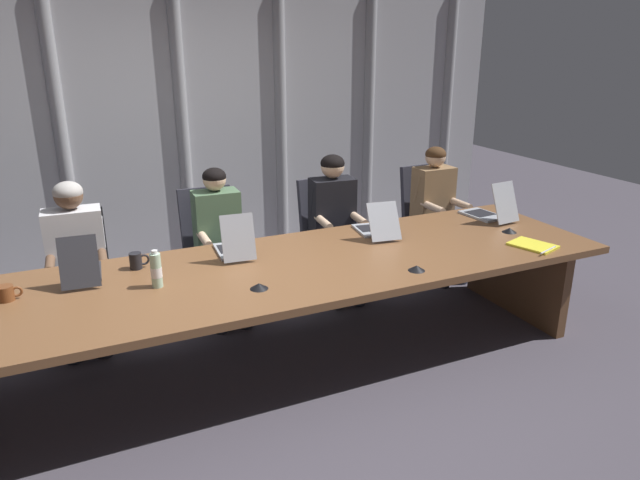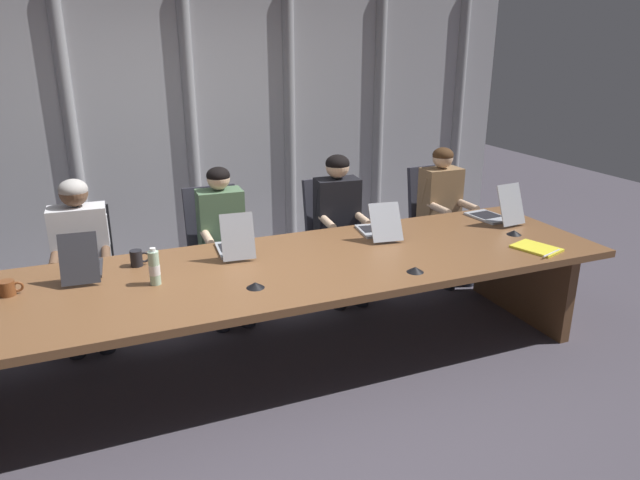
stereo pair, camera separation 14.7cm
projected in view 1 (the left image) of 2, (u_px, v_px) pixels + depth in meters
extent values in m
plane|color=#47424C|center=(261.00, 369.00, 3.91)|extent=(14.14, 14.14, 0.00)
cube|color=brown|center=(257.00, 274.00, 3.68)|extent=(4.86, 1.23, 0.05)
cube|color=black|center=(258.00, 284.00, 3.71)|extent=(4.13, 0.10, 0.06)
cube|color=brown|center=(516.00, 272.00, 4.66)|extent=(0.08, 1.05, 0.67)
cube|color=#B2B2B7|center=(175.00, 128.00, 5.50)|extent=(7.07, 0.10, 2.64)
cylinder|color=gray|center=(61.00, 136.00, 5.05)|extent=(0.12, 0.12, 2.58)
cylinder|color=gray|center=(182.00, 128.00, 5.47)|extent=(0.12, 0.12, 2.58)
cylinder|color=gray|center=(281.00, 123.00, 5.87)|extent=(0.12, 0.12, 2.58)
cylinder|color=gray|center=(368.00, 117.00, 6.27)|extent=(0.12, 0.12, 2.58)
cylinder|color=gray|center=(446.00, 113.00, 6.67)|extent=(0.12, 0.12, 2.58)
cube|color=#2D2D33|center=(83.00, 273.00, 3.62)|extent=(0.24, 0.34, 0.02)
cube|color=black|center=(83.00, 270.00, 3.64)|extent=(0.20, 0.19, 0.00)
cube|color=#2D2D33|center=(79.00, 262.00, 3.37)|extent=(0.23, 0.14, 0.29)
cube|color=black|center=(79.00, 261.00, 3.38)|extent=(0.20, 0.12, 0.26)
cube|color=#A8ADB7|center=(233.00, 250.00, 4.01)|extent=(0.24, 0.34, 0.02)
cube|color=black|center=(232.00, 248.00, 4.02)|extent=(0.20, 0.19, 0.00)
cube|color=#A8ADB7|center=(238.00, 238.00, 3.77)|extent=(0.23, 0.11, 0.30)
cube|color=black|center=(238.00, 237.00, 3.78)|extent=(0.20, 0.09, 0.27)
cube|color=#A8ADB7|center=(372.00, 230.00, 4.44)|extent=(0.27, 0.33, 0.02)
cube|color=black|center=(371.00, 228.00, 4.46)|extent=(0.22, 0.19, 0.00)
cube|color=#A8ADB7|center=(384.00, 221.00, 4.19)|extent=(0.25, 0.18, 0.26)
cube|color=black|center=(384.00, 221.00, 4.19)|extent=(0.22, 0.16, 0.23)
cube|color=#A8ADB7|center=(482.00, 215.00, 4.82)|extent=(0.26, 0.37, 0.02)
cube|color=black|center=(480.00, 213.00, 4.84)|extent=(0.21, 0.21, 0.00)
cube|color=#A8ADB7|center=(505.00, 203.00, 4.58)|extent=(0.24, 0.15, 0.31)
cube|color=black|center=(505.00, 202.00, 4.58)|extent=(0.21, 0.13, 0.28)
cube|color=black|center=(80.00, 281.00, 4.25)|extent=(0.51, 0.51, 0.08)
cube|color=black|center=(75.00, 238.00, 4.36)|extent=(0.44, 0.14, 0.44)
cylinder|color=#262628|center=(84.00, 307.00, 4.33)|extent=(0.05, 0.05, 0.35)
cylinder|color=black|center=(87.00, 331.00, 4.39)|extent=(0.60, 0.60, 0.04)
cube|color=#2D2D38|center=(216.00, 260.00, 4.66)|extent=(0.49, 0.49, 0.08)
cube|color=#2D2D38|center=(206.00, 218.00, 4.75)|extent=(0.43, 0.13, 0.51)
cylinder|color=#262628|center=(217.00, 285.00, 4.73)|extent=(0.05, 0.05, 0.35)
cylinder|color=black|center=(219.00, 306.00, 4.79)|extent=(0.60, 0.60, 0.04)
cube|color=#2D2D38|center=(333.00, 242.00, 5.07)|extent=(0.53, 0.53, 0.08)
cube|color=#2D2D38|center=(321.00, 205.00, 5.16)|extent=(0.44, 0.16, 0.49)
cylinder|color=#262628|center=(333.00, 265.00, 5.15)|extent=(0.05, 0.05, 0.35)
cylinder|color=black|center=(333.00, 285.00, 5.21)|extent=(0.60, 0.60, 0.04)
cube|color=#2D2D38|center=(433.00, 227.00, 5.49)|extent=(0.52, 0.52, 0.08)
cube|color=#2D2D38|center=(420.00, 191.00, 5.58)|extent=(0.44, 0.15, 0.51)
cylinder|color=#262628|center=(432.00, 248.00, 5.56)|extent=(0.05, 0.05, 0.35)
cylinder|color=black|center=(430.00, 267.00, 5.63)|extent=(0.60, 0.60, 0.04)
cube|color=silver|center=(75.00, 244.00, 4.14)|extent=(0.40, 0.24, 0.51)
sphere|color=brown|center=(68.00, 195.00, 4.03)|extent=(0.20, 0.20, 0.20)
ellipsoid|color=#B2ADA8|center=(68.00, 192.00, 4.02)|extent=(0.20, 0.20, 0.15)
cylinder|color=silver|center=(99.00, 232.00, 4.18)|extent=(0.08, 0.14, 0.27)
cylinder|color=brown|center=(102.00, 257.00, 4.04)|extent=(0.08, 0.30, 0.06)
cylinder|color=silver|center=(48.00, 238.00, 4.06)|extent=(0.08, 0.14, 0.27)
cylinder|color=brown|center=(50.00, 264.00, 3.92)|extent=(0.08, 0.30, 0.06)
cylinder|color=#262833|center=(96.00, 288.00, 4.10)|extent=(0.15, 0.41, 0.13)
cylinder|color=#262833|center=(101.00, 327.00, 4.01)|extent=(0.11, 0.11, 0.45)
cylinder|color=#262833|center=(66.00, 293.00, 4.03)|extent=(0.15, 0.41, 0.13)
cylinder|color=#262833|center=(70.00, 332.00, 3.94)|extent=(0.11, 0.11, 0.45)
cube|color=#4C6B4C|center=(217.00, 224.00, 4.55)|extent=(0.36, 0.23, 0.53)
sphere|color=beige|center=(214.00, 179.00, 4.43)|extent=(0.18, 0.18, 0.18)
ellipsoid|color=black|center=(214.00, 176.00, 4.42)|extent=(0.18, 0.18, 0.13)
cylinder|color=#4C6B4C|center=(235.00, 213.00, 4.58)|extent=(0.07, 0.14, 0.27)
cylinder|color=beige|center=(242.00, 234.00, 4.43)|extent=(0.07, 0.30, 0.06)
cylinder|color=#4C6B4C|center=(198.00, 217.00, 4.47)|extent=(0.07, 0.14, 0.27)
cylinder|color=beige|center=(205.00, 239.00, 4.33)|extent=(0.07, 0.30, 0.06)
cylinder|color=#262833|center=(238.00, 266.00, 4.51)|extent=(0.14, 0.40, 0.13)
cylinder|color=#262833|center=(245.00, 300.00, 4.42)|extent=(0.11, 0.11, 0.45)
cylinder|color=#262833|center=(212.00, 269.00, 4.44)|extent=(0.14, 0.40, 0.13)
cylinder|color=#262833|center=(219.00, 304.00, 4.35)|extent=(0.11, 0.11, 0.45)
cube|color=black|center=(332.00, 209.00, 4.95)|extent=(0.39, 0.25, 0.53)
sphere|color=beige|center=(333.00, 166.00, 4.83)|extent=(0.20, 0.20, 0.20)
ellipsoid|color=black|center=(333.00, 163.00, 4.82)|extent=(0.20, 0.20, 0.15)
cylinder|color=black|center=(349.00, 199.00, 4.97)|extent=(0.08, 0.14, 0.27)
cylinder|color=beige|center=(358.00, 219.00, 4.82)|extent=(0.09, 0.30, 0.06)
cylinder|color=black|center=(315.00, 202.00, 4.87)|extent=(0.08, 0.14, 0.27)
cylinder|color=beige|center=(324.00, 222.00, 4.73)|extent=(0.09, 0.30, 0.06)
cylinder|color=#262833|center=(351.00, 248.00, 4.90)|extent=(0.17, 0.41, 0.13)
cylinder|color=#262833|center=(359.00, 279.00, 4.81)|extent=(0.11, 0.11, 0.45)
cylinder|color=#262833|center=(329.00, 251.00, 4.84)|extent=(0.17, 0.41, 0.13)
cylinder|color=#262833|center=(336.00, 282.00, 4.75)|extent=(0.11, 0.11, 0.45)
cube|color=olive|center=(433.00, 196.00, 5.36)|extent=(0.35, 0.22, 0.54)
sphere|color=beige|center=(436.00, 157.00, 5.24)|extent=(0.19, 0.19, 0.19)
ellipsoid|color=#472D19|center=(436.00, 154.00, 5.23)|extent=(0.19, 0.19, 0.14)
cylinder|color=olive|center=(447.00, 186.00, 5.39)|extent=(0.07, 0.13, 0.27)
cylinder|color=beige|center=(460.00, 204.00, 5.25)|extent=(0.06, 0.30, 0.06)
cylinder|color=olive|center=(420.00, 189.00, 5.27)|extent=(0.07, 0.13, 0.27)
cylinder|color=beige|center=(433.00, 207.00, 5.13)|extent=(0.06, 0.30, 0.06)
cylinder|color=#262833|center=(453.00, 231.00, 5.32)|extent=(0.13, 0.40, 0.13)
cylinder|color=#262833|center=(463.00, 260.00, 5.24)|extent=(0.11, 0.11, 0.45)
cylinder|color=#262833|center=(435.00, 234.00, 5.24)|extent=(0.13, 0.40, 0.13)
cylinder|color=#262833|center=(445.00, 263.00, 5.16)|extent=(0.11, 0.11, 0.45)
cylinder|color=#ADD1B2|center=(156.00, 270.00, 3.41)|extent=(0.06, 0.06, 0.21)
cylinder|color=white|center=(156.00, 272.00, 3.41)|extent=(0.07, 0.07, 0.06)
cylinder|color=white|center=(154.00, 252.00, 3.37)|extent=(0.04, 0.04, 0.02)
cylinder|color=black|center=(136.00, 261.00, 3.69)|extent=(0.08, 0.08, 0.11)
torus|color=black|center=(144.00, 260.00, 3.71)|extent=(0.07, 0.01, 0.07)
cylinder|color=brown|center=(5.00, 293.00, 3.24)|extent=(0.09, 0.09, 0.09)
torus|color=brown|center=(17.00, 292.00, 3.27)|extent=(0.06, 0.01, 0.06)
cone|color=black|center=(509.00, 230.00, 4.41)|extent=(0.11, 0.11, 0.03)
cone|color=black|center=(417.00, 268.00, 3.67)|extent=(0.11, 0.11, 0.03)
cone|color=black|center=(259.00, 286.00, 3.40)|extent=(0.11, 0.11, 0.03)
cube|color=yellow|center=(533.00, 245.00, 4.11)|extent=(0.30, 0.35, 0.02)
cylinder|color=silver|center=(548.00, 250.00, 3.98)|extent=(0.20, 0.08, 0.01)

